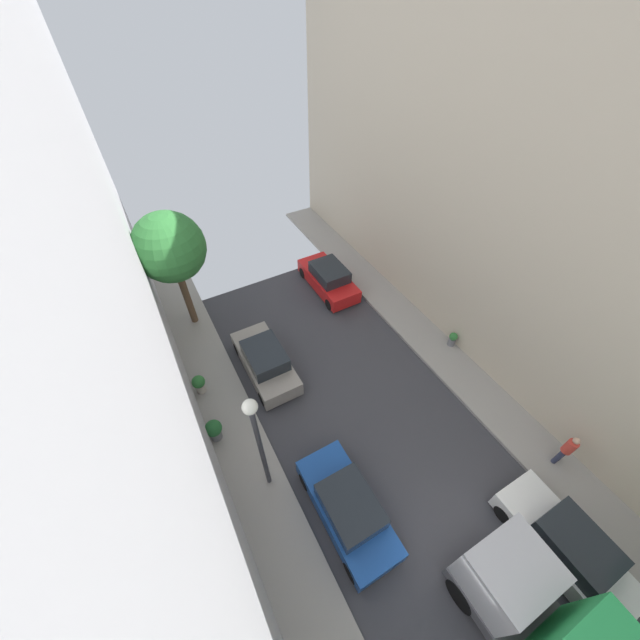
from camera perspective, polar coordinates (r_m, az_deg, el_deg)
ground at (r=14.78m, az=21.52°, el=-30.92°), size 32.00×32.00×0.00m
sidewalk_right at (r=17.19m, az=33.91°, el=-19.74°), size 2.00×44.00×0.15m
parked_car_left_2 at (r=13.64m, az=4.39°, el=-27.33°), size 1.78×4.20×1.57m
parked_car_left_3 at (r=16.65m, az=-8.58°, el=-6.38°), size 1.78×4.20×1.57m
parked_car_right_2 at (r=15.40m, az=34.17°, el=-27.20°), size 1.78×4.20×1.57m
parked_car_right_3 at (r=20.56m, az=1.33°, el=6.54°), size 1.78×4.20×1.57m
pedestrian at (r=16.55m, az=34.25°, el=-16.44°), size 0.40×0.36×1.72m
street_tree_2 at (r=17.29m, az=-22.53°, el=10.39°), size 3.12×3.12×6.09m
potted_plant_0 at (r=15.20m, az=-16.30°, el=-16.18°), size 0.66×0.66×1.04m
potted_plant_1 at (r=16.62m, az=-18.44°, el=-9.43°), size 0.56×0.56×0.95m
potted_plant_2 at (r=18.66m, az=20.08°, el=-2.80°), size 0.39×0.39×0.77m
lamp_post at (r=11.39m, az=-9.80°, el=-17.40°), size 0.44×0.44×5.36m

